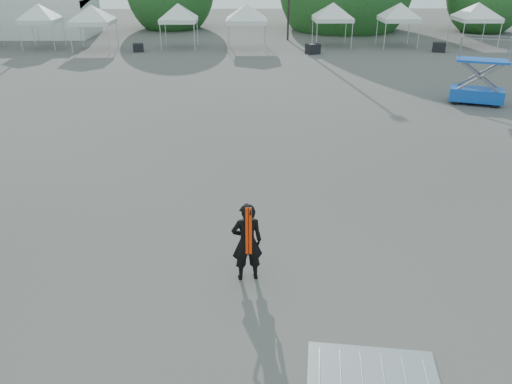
{
  "coord_description": "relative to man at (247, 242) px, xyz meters",
  "views": [
    {
      "loc": [
        -0.52,
        -12.61,
        6.69
      ],
      "look_at": [
        -0.32,
        -1.3,
        1.3
      ],
      "focal_mm": 35.0,
      "sensor_mm": 36.0,
      "label": 1
    }
  ],
  "objects": [
    {
      "name": "crate_mid",
      "position": [
        4.93,
        28.5,
        -0.59
      ],
      "size": [
        1.16,
        1.05,
        0.73
      ],
      "primitive_type": "cube",
      "rotation": [
        0.0,
        0.0,
        0.43
      ],
      "color": "black",
      "rests_on": "ground"
    },
    {
      "name": "barrier_mid",
      "position": [
        2.21,
        -2.89,
        -0.92
      ],
      "size": [
        2.41,
        1.44,
        0.07
      ],
      "rotation": [
        0.0,
        0.0,
        -0.14
      ],
      "color": "#ADB0B6",
      "rests_on": "ground"
    },
    {
      "name": "tent_e",
      "position": [
        0.01,
        30.76,
        2.1
      ],
      "size": [
        4.33,
        4.33,
        3.88
      ],
      "color": "silver",
      "rests_on": "ground"
    },
    {
      "name": "tent_g",
      "position": [
        12.04,
        31.72,
        2.1
      ],
      "size": [
        4.01,
        4.01,
        3.88
      ],
      "color": "silver",
      "rests_on": "ground"
    },
    {
      "name": "crate_east",
      "position": [
        14.63,
        29.18,
        -0.61
      ],
      "size": [
        1.04,
        0.9,
        0.7
      ],
      "primitive_type": "cube",
      "rotation": [
        0.0,
        0.0,
        -0.25
      ],
      "color": "black",
      "rests_on": "ground"
    },
    {
      "name": "scissor_lift",
      "position": [
        11.33,
        14.61,
        0.66
      ],
      "size": [
        2.75,
        2.04,
        3.2
      ],
      "rotation": [
        0.0,
        0.0,
        -0.37
      ],
      "color": "#0C45A5",
      "rests_on": "ground"
    },
    {
      "name": "tent_f",
      "position": [
        6.82,
        31.94,
        2.1
      ],
      "size": [
        4.16,
        4.16,
        3.88
      ],
      "color": "silver",
      "rests_on": "ground"
    },
    {
      "name": "ground",
      "position": [
        0.56,
        3.14,
        -0.95
      ],
      "size": [
        120.0,
        120.0,
        0.0
      ],
      "primitive_type": "plane",
      "color": "#474442",
      "rests_on": "ground"
    },
    {
      "name": "tent_h",
      "position": [
        18.24,
        31.82,
        2.1
      ],
      "size": [
        4.37,
        4.37,
        3.88
      ],
      "color": "silver",
      "rests_on": "ground"
    },
    {
      "name": "tent_d",
      "position": [
        -5.28,
        31.39,
        2.1
      ],
      "size": [
        3.94,
        3.94,
        3.88
      ],
      "color": "silver",
      "rests_on": "ground"
    },
    {
      "name": "marquee",
      "position": [
        -21.44,
        38.14,
        1.02
      ],
      "size": [
        15.0,
        6.25,
        4.23
      ],
      "color": "white",
      "rests_on": "ground"
    },
    {
      "name": "crate_west",
      "position": [
        -8.25,
        29.64,
        -0.65
      ],
      "size": [
        0.9,
        0.76,
        0.61
      ],
      "primitive_type": "cube",
      "rotation": [
        0.0,
        0.0,
        0.2
      ],
      "color": "black",
      "rests_on": "ground"
    },
    {
      "name": "tent_c",
      "position": [
        -11.61,
        30.26,
        2.1
      ],
      "size": [
        4.19,
        4.19,
        3.88
      ],
      "color": "silver",
      "rests_on": "ground"
    },
    {
      "name": "man",
      "position": [
        0.0,
        0.0,
        0.0
      ],
      "size": [
        0.75,
        0.55,
        1.9
      ],
      "rotation": [
        0.0,
        0.0,
        3.29
      ],
      "color": "black",
      "rests_on": "ground"
    },
    {
      "name": "tent_b",
      "position": [
        -15.96,
        31.34,
        2.1
      ],
      "size": [
        3.79,
        3.79,
        3.88
      ],
      "color": "silver",
      "rests_on": "ground"
    }
  ]
}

